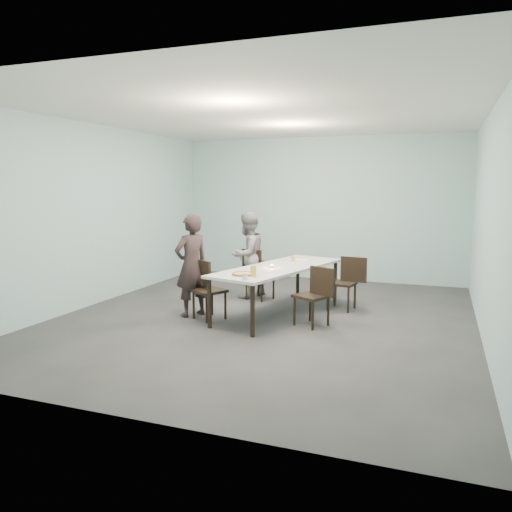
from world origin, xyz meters
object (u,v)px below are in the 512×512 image
(chair_far_left, at_px, (256,271))
(tealight, at_px, (272,266))
(diner_near, at_px, (192,265))
(chair_near_right, at_px, (316,292))
(diner_far, at_px, (248,255))
(water_tumbler, at_px, (245,277))
(pizza, at_px, (243,274))
(amber_tumbler, at_px, (293,259))
(side_plate, at_px, (268,271))
(chair_far_right, at_px, (347,279))
(table, at_px, (279,270))
(chair_near_left, at_px, (206,285))
(beer_glass, at_px, (253,271))

(chair_far_left, bearing_deg, tealight, -40.17)
(diner_near, xyz_separation_m, tealight, (1.15, 0.42, -0.01))
(tealight, bearing_deg, chair_near_right, -24.20)
(diner_near, distance_m, diner_far, 1.55)
(water_tumbler, xyz_separation_m, tealight, (0.02, 1.08, -0.02))
(pizza, relative_size, amber_tumbler, 4.25)
(pizza, height_order, side_plate, pizza)
(chair_far_left, relative_size, chair_far_right, 1.00)
(table, bearing_deg, tealight, -112.44)
(chair_near_left, relative_size, chair_far_right, 1.00)
(table, distance_m, diner_far, 1.30)
(chair_far_right, relative_size, tealight, 15.54)
(pizza, relative_size, tealight, 6.07)
(diner_near, xyz_separation_m, beer_glass, (1.15, -0.39, 0.04))
(table, bearing_deg, side_plate, -90.21)
(chair_far_left, height_order, pizza, chair_far_left)
(chair_far_right, height_order, diner_far, diner_far)
(chair_near_left, bearing_deg, amber_tumbler, 79.58)
(diner_far, bearing_deg, diner_near, 8.18)
(chair_far_right, bearing_deg, side_plate, 58.01)
(side_plate, bearing_deg, chair_far_right, 49.86)
(diner_far, bearing_deg, chair_near_left, 17.86)
(diner_near, bearing_deg, side_plate, 121.90)
(chair_near_left, relative_size, diner_far, 0.57)
(diner_far, height_order, amber_tumbler, diner_far)
(diner_far, xyz_separation_m, water_tumbler, (0.81, -2.18, 0.03))
(amber_tumbler, bearing_deg, beer_glass, -93.91)
(side_plate, xyz_separation_m, amber_tumbler, (0.05, 1.11, 0.04))
(table, xyz_separation_m, diner_far, (-0.89, 0.95, 0.07))
(diner_far, bearing_deg, chair_far_left, 91.31)
(chair_near_left, xyz_separation_m, water_tumbler, (0.87, -0.63, 0.29))
(table, relative_size, chair_far_left, 3.15)
(chair_far_right, bearing_deg, water_tumbler, 69.18)
(chair_far_right, bearing_deg, beer_glass, 65.56)
(diner_far, relative_size, beer_glass, 10.16)
(diner_far, relative_size, tealight, 27.22)
(diner_far, bearing_deg, amber_tumbler, 89.93)
(beer_glass, bearing_deg, pizza, 168.19)
(chair_near_left, height_order, tealight, chair_near_left)
(chair_far_right, bearing_deg, pizza, 60.94)
(beer_glass, bearing_deg, side_plate, 82.66)
(table, distance_m, diner_near, 1.34)
(chair_far_right, xyz_separation_m, diner_far, (-1.83, 0.33, 0.26))
(diner_near, distance_m, beer_glass, 1.21)
(table, xyz_separation_m, side_plate, (-0.00, -0.51, 0.06))
(chair_far_left, height_order, tealight, chair_far_left)
(beer_glass, distance_m, water_tumbler, 0.28)
(chair_near_left, height_order, diner_far, diner_far)
(table, bearing_deg, diner_far, 133.01)
(chair_near_left, xyz_separation_m, diner_near, (-0.26, 0.04, 0.28))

